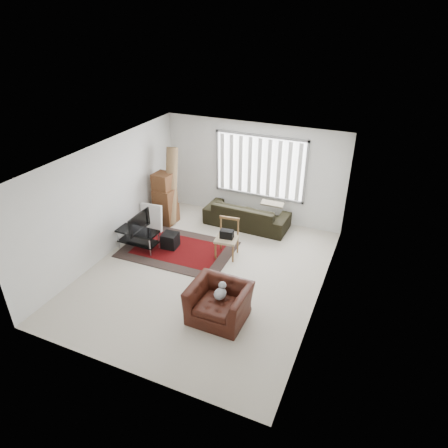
% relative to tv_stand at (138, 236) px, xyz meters
% --- Properties ---
extents(room, '(6.00, 6.02, 2.71)m').
position_rel_tv_stand_xyz_m(room, '(1.98, 0.23, 1.39)').
color(room, beige).
rests_on(room, ground).
extents(persian_rug, '(2.71, 1.84, 0.02)m').
position_rel_tv_stand_xyz_m(persian_rug, '(0.91, 0.33, -0.36)').
color(persian_rug, black).
rests_on(persian_rug, ground).
extents(tv_stand, '(1.02, 0.46, 0.51)m').
position_rel_tv_stand_xyz_m(tv_stand, '(0.00, 0.00, 0.00)').
color(tv_stand, black).
rests_on(tv_stand, ground).
extents(tv, '(0.11, 0.82, 0.47)m').
position_rel_tv_stand_xyz_m(tv, '(0.00, 0.00, 0.38)').
color(tv, black).
rests_on(tv, tv_stand).
extents(subwoofer, '(0.40, 0.40, 0.37)m').
position_rel_tv_stand_xyz_m(subwoofer, '(0.69, 0.35, -0.16)').
color(subwoofer, black).
rests_on(subwoofer, persian_rug).
extents(moving_boxes, '(0.61, 0.56, 1.42)m').
position_rel_tv_stand_xyz_m(moving_boxes, '(-0.11, 1.48, 0.29)').
color(moving_boxes, '#56331B').
rests_on(moving_boxes, ground).
extents(white_flatpack, '(0.60, 0.23, 0.75)m').
position_rel_tv_stand_xyz_m(white_flatpack, '(-0.20, 0.92, 0.01)').
color(white_flatpack, silver).
rests_on(white_flatpack, ground).
extents(rolled_rug, '(0.48, 0.90, 2.07)m').
position_rel_tv_stand_xyz_m(rolled_rug, '(0.03, 1.64, 0.67)').
color(rolled_rug, brown).
rests_on(rolled_rug, ground).
extents(sofa, '(2.28, 1.03, 0.87)m').
position_rel_tv_stand_xyz_m(sofa, '(2.01, 2.17, 0.07)').
color(sofa, black).
rests_on(sofa, ground).
extents(side_chair, '(0.56, 0.56, 0.94)m').
position_rel_tv_stand_xyz_m(side_chair, '(2.11, 0.59, 0.15)').
color(side_chair, '#937F60').
rests_on(side_chair, ground).
extents(armchair, '(1.11, 0.97, 0.82)m').
position_rel_tv_stand_xyz_m(armchair, '(2.83, -1.48, 0.04)').
color(armchair, '#35120A').
rests_on(armchair, ground).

